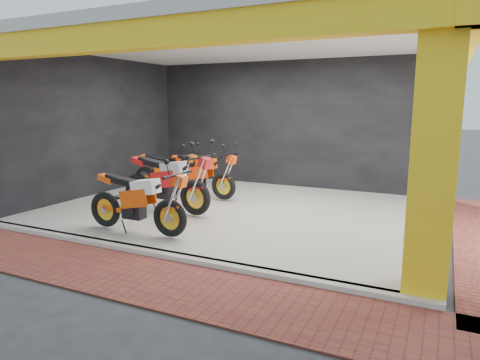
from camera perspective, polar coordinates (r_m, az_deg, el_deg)
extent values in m
plane|color=#2D2D30|center=(7.61, -6.16, -7.80)|extent=(80.00, 80.00, 0.00)
cube|color=silver|center=(9.29, 0.35, -4.14)|extent=(8.00, 6.00, 0.10)
cube|color=beige|center=(9.10, 0.37, 18.09)|extent=(8.40, 6.40, 0.20)
cube|color=black|center=(11.90, 6.80, 7.19)|extent=(8.20, 0.20, 3.50)
cube|color=black|center=(11.39, -18.76, 6.61)|extent=(0.20, 6.20, 3.50)
cube|color=yellow|center=(5.43, 24.49, 3.08)|extent=(0.50, 0.50, 3.50)
cube|color=yellow|center=(6.50, -11.63, 18.48)|extent=(8.40, 0.30, 0.40)
cube|color=yellow|center=(8.21, 27.63, 15.77)|extent=(0.30, 6.40, 0.40)
cube|color=silver|center=(6.80, -10.76, -9.68)|extent=(8.00, 0.20, 0.10)
cube|color=brown|center=(6.24, -15.08, -12.01)|extent=(9.00, 1.40, 0.03)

